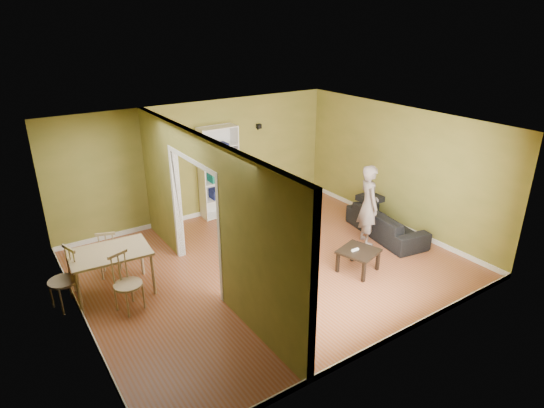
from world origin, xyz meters
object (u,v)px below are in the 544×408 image
Objects in this scene: sofa at (386,219)px; chair_near at (128,283)px; coffee_table at (358,253)px; chair_far at (109,252)px; person at (369,198)px; dining_table at (110,256)px; chair_left at (63,280)px; bookshelf at (218,172)px.

chair_near is at bearing 95.39° from sofa.
chair_far is at bearing 147.90° from coffee_table.
person is 3.09× the size of coffee_table.
chair_left is at bearing 178.42° from dining_table.
sofa is 1.55× the size of dining_table.
chair_left is 1.05× the size of chair_near.
coffee_table is 4.22m from dining_table.
dining_table is at bearing 71.11° from chair_left.
person is at bearing -58.78° from bookshelf.
person is 3.44m from bookshelf.
sofa is 2.11× the size of chair_far.
bookshelf reaches higher than person.
bookshelf is 1.67× the size of dining_table.
bookshelf is 3.32× the size of coffee_table.
sofa is at bearing -51.28° from bookshelf.
dining_table is (-2.98, -1.96, -0.34)m from bookshelf.
bookshelf is at bearing 53.88° from person.
dining_table is (-4.76, 0.99, -0.27)m from person.
dining_table is (-3.84, 1.72, 0.34)m from coffee_table.
bookshelf reaches higher than chair_near.
dining_table is at bearing 100.93° from person.
dining_table is at bearing -146.68° from bookshelf.
chair_near reaches higher than coffee_table.
coffee_table is at bearing -24.13° from dining_table.
dining_table is at bearing 155.87° from coffee_table.
person reaches higher than dining_table.
bookshelf is at bearing 33.32° from dining_table.
bookshelf is 2.08× the size of chair_left.
sofa is 0.99× the size of person.
person is at bearing 38.32° from coffee_table.
bookshelf is at bearing -134.61° from chair_far.
sofa reaches higher than coffee_table.
sofa is 0.92× the size of bookshelf.
chair_far reaches higher than coffee_table.
sofa is at bearing -23.05° from chair_near.
sofa is at bearing -66.82° from person.
chair_near is at bearing 35.09° from chair_left.
chair_far is at bearing 68.66° from chair_near.
chair_far is at bearing -154.74° from bookshelf.
chair_left is at bearing 54.55° from chair_far.
chair_near is (-2.90, -2.56, -0.56)m from bookshelf.
chair_far is (-3.71, 2.33, 0.10)m from coffee_table.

